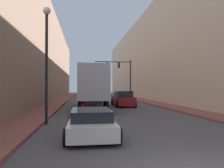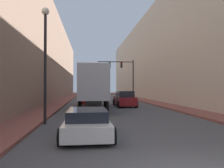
# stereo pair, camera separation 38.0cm
# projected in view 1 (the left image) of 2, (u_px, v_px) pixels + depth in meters

# --- Properties ---
(sidewalk_right) EXTENTS (2.20, 80.00, 0.15)m
(sidewalk_right) POSITION_uv_depth(u_px,v_px,m) (139.00, 100.00, 34.99)
(sidewalk_right) COLOR brown
(sidewalk_right) RESTS_ON ground
(sidewalk_left) EXTENTS (2.20, 80.00, 0.15)m
(sidewalk_left) POSITION_uv_depth(u_px,v_px,m) (61.00, 100.00, 33.34)
(sidewalk_left) COLOR brown
(sidewalk_left) RESTS_ON ground
(building_right) EXTENTS (6.00, 80.00, 14.67)m
(building_right) POSITION_uv_depth(u_px,v_px,m) (164.00, 55.00, 35.64)
(building_right) COLOR beige
(building_right) RESTS_ON ground
(building_left) EXTENTS (6.00, 80.00, 14.12)m
(building_left) POSITION_uv_depth(u_px,v_px,m) (33.00, 54.00, 32.89)
(building_left) COLOR #997A66
(building_left) RESTS_ON ground
(semi_truck) EXTENTS (2.40, 13.03, 3.87)m
(semi_truck) POSITION_uv_depth(u_px,v_px,m) (91.00, 86.00, 22.15)
(semi_truck) COLOR #B2B7C1
(semi_truck) RESTS_ON ground
(sedan_car) EXTENTS (2.09, 4.41, 1.16)m
(sedan_car) POSITION_uv_depth(u_px,v_px,m) (91.00, 123.00, 9.42)
(sedan_car) COLOR silver
(sedan_car) RESTS_ON ground
(suv_car) EXTENTS (2.09, 4.89, 1.68)m
(suv_car) POSITION_uv_depth(u_px,v_px,m) (123.00, 99.00, 23.98)
(suv_car) COLOR maroon
(suv_car) RESTS_ON ground
(traffic_signal_gantry) EXTENTS (5.90, 0.35, 6.50)m
(traffic_signal_gantry) POSITION_uv_depth(u_px,v_px,m) (122.00, 73.00, 35.51)
(traffic_signal_gantry) COLOR black
(traffic_signal_gantry) RESTS_ON ground
(street_lamp) EXTENTS (0.44, 0.44, 6.67)m
(street_lamp) POSITION_uv_depth(u_px,v_px,m) (47.00, 49.00, 12.37)
(street_lamp) COLOR black
(street_lamp) RESTS_ON ground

